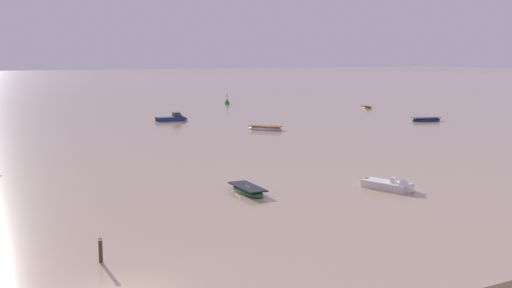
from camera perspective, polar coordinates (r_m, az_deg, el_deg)
The scene contains 8 objects.
rowboat_moored_1 at distance 110.71m, azimuth 10.50°, elevation 3.45°, with size 1.76×3.35×0.50m.
rowboat_moored_4 at distance 90.68m, azimuth 15.94°, elevation 2.25°, with size 4.74×2.60×0.71m.
rowboat_moored_5 at distance 76.84m, azimuth 0.93°, elevation 1.52°, with size 4.09×4.43×0.71m.
motorboat_moored_2 at distance 88.55m, azimuth -7.76°, elevation 2.40°, with size 4.87×1.96×1.80m.
motorboat_moored_3 at distance 43.47m, azimuth 13.08°, elevation -4.04°, with size 2.59×4.32×1.40m.
rowboat_moored_7 at distance 41.52m, azimuth -0.81°, elevation -4.43°, with size 1.60×4.16×0.65m.
channel_buoy at distance 117.60m, azimuth -2.78°, elevation 4.02°, with size 0.90×0.90×2.30m.
mooring_post_right at distance 28.67m, azimuth -14.62°, elevation -9.82°, with size 0.22×0.22×1.28m.
Camera 1 is at (-5.93, -22.17, 9.39)m, focal length 41.88 mm.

